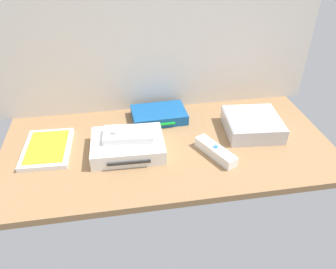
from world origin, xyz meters
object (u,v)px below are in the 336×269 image
at_px(game_case, 47,148).
at_px(remote_classic_pad, 129,135).
at_px(game_console, 128,145).
at_px(remote_wand, 215,151).
at_px(mini_computer, 252,124).
at_px(network_router, 159,115).

bearing_deg(game_case, remote_classic_pad, -6.51).
bearing_deg(game_console, remote_classic_pad, 52.81).
bearing_deg(remote_wand, mini_computer, 9.15).
bearing_deg(mini_computer, game_console, -173.91).
xyz_separation_m(game_case, remote_wand, (0.49, -0.11, 0.01)).
height_order(game_case, remote_wand, remote_wand).
bearing_deg(game_case, mini_computer, 2.33).
bearing_deg(remote_wand, game_console, 140.46).
xyz_separation_m(game_console, network_router, (0.12, 0.17, -0.00)).
relative_size(network_router, remote_classic_pad, 1.23).
height_order(mini_computer, game_case, mini_computer).
distance_m(mini_computer, remote_classic_pad, 0.40).
xyz_separation_m(mini_computer, remote_classic_pad, (-0.40, -0.04, 0.03)).
bearing_deg(remote_classic_pad, mini_computer, 10.38).
height_order(game_console, mini_computer, mini_computer).
xyz_separation_m(game_case, network_router, (0.35, 0.12, 0.01)).
distance_m(network_router, remote_wand, 0.26).
bearing_deg(game_case, remote_wand, -9.91).
relative_size(mini_computer, remote_wand, 1.24).
bearing_deg(game_console, mini_computer, 7.73).
height_order(game_console, network_router, game_console).
bearing_deg(game_console, network_router, 56.46).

